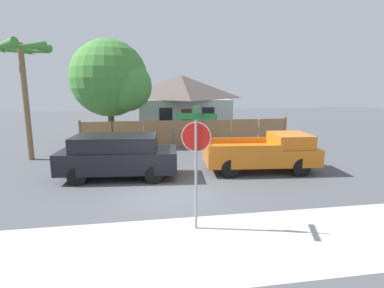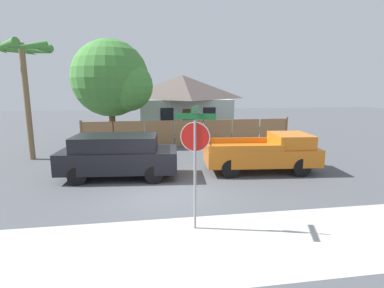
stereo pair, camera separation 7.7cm
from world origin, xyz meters
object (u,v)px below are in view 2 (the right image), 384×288
at_px(house, 183,101).
at_px(red_suv, 118,155).
at_px(oak_tree, 114,80).
at_px(stop_sign, 195,147).
at_px(palm_tree, 23,59).
at_px(orange_pickup, 265,153).

xyz_separation_m(house, red_suv, (-4.44, -14.26, -1.48)).
relative_size(oak_tree, stop_sign, 2.09).
xyz_separation_m(oak_tree, palm_tree, (-3.87, -4.20, 0.92)).
bearing_deg(red_suv, palm_tree, 145.01).
distance_m(house, palm_tree, 14.00).
bearing_deg(orange_pickup, red_suv, -174.98).
bearing_deg(oak_tree, palm_tree, -132.65).
distance_m(orange_pickup, stop_sign, 6.44).
xyz_separation_m(oak_tree, stop_sign, (3.14, -13.09, -1.91)).
bearing_deg(oak_tree, orange_pickup, -49.10).
distance_m(oak_tree, orange_pickup, 11.30).
bearing_deg(red_suv, house, 77.95).
relative_size(palm_tree, stop_sign, 1.82).
distance_m(house, oak_tree, 8.22).
distance_m(oak_tree, stop_sign, 13.59).
bearing_deg(palm_tree, stop_sign, -51.73).
bearing_deg(house, palm_tree, -131.47).
distance_m(house, orange_pickup, 14.49).
relative_size(house, palm_tree, 1.36).
xyz_separation_m(house, stop_sign, (-2.10, -19.19, -0.23)).
relative_size(house, stop_sign, 2.46).
height_order(house, stop_sign, house).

